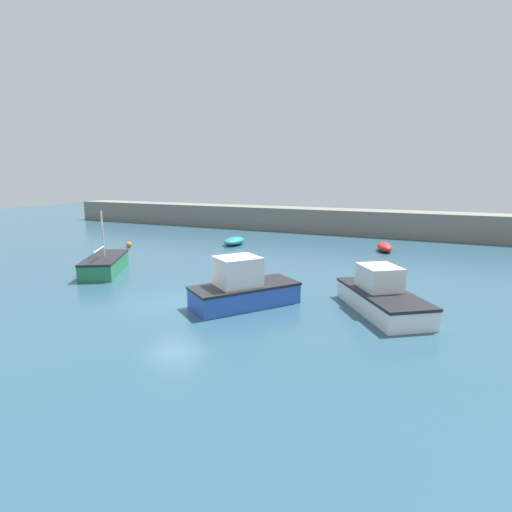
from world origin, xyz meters
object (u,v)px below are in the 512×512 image
object	(u,v)px
motorboat_with_cabin	(243,288)
mooring_buoy_white	(363,278)
open_tender_yellow	(234,241)
fishing_dinghy_green	(385,247)
sailboat_short_mast	(105,264)
motorboat_grey_hull	(382,296)
mooring_buoy_orange	(129,245)

from	to	relation	value
motorboat_with_cabin	mooring_buoy_white	size ratio (longest dim) A/B	10.45
open_tender_yellow	fishing_dinghy_green	world-z (taller)	fishing_dinghy_green
sailboat_short_mast	motorboat_grey_hull	distance (m)	16.00
fishing_dinghy_green	mooring_buoy_orange	xyz separation A→B (m)	(-19.16, -6.87, -0.12)
motorboat_grey_hull	fishing_dinghy_green	world-z (taller)	motorboat_grey_hull
motorboat_grey_hull	mooring_buoy_white	bearing A→B (deg)	164.35
open_tender_yellow	motorboat_with_cabin	size ratio (longest dim) A/B	0.53
sailboat_short_mast	mooring_buoy_orange	distance (m)	8.80
open_tender_yellow	mooring_buoy_orange	xyz separation A→B (m)	(-7.22, -4.68, -0.10)
motorboat_with_cabin	motorboat_grey_hull	size ratio (longest dim) A/B	0.94
open_tender_yellow	motorboat_with_cabin	bearing A→B (deg)	-153.23
motorboat_grey_hull	mooring_buoy_orange	world-z (taller)	motorboat_grey_hull
motorboat_with_cabin	mooring_buoy_orange	world-z (taller)	motorboat_with_cabin
mooring_buoy_white	mooring_buoy_orange	size ratio (longest dim) A/B	1.09
motorboat_with_cabin	fishing_dinghy_green	world-z (taller)	motorboat_with_cabin
open_tender_yellow	motorboat_grey_hull	distance (m)	18.32
sailboat_short_mast	mooring_buoy_orange	world-z (taller)	sailboat_short_mast
mooring_buoy_orange	motorboat_with_cabin	bearing A→B (deg)	-31.94
sailboat_short_mast	fishing_dinghy_green	distance (m)	20.19
fishing_dinghy_green	mooring_buoy_white	size ratio (longest dim) A/B	5.04
fishing_dinghy_green	mooring_buoy_white	distance (m)	10.06
mooring_buoy_orange	sailboat_short_mast	bearing A→B (deg)	-56.71
fishing_dinghy_green	mooring_buoy_orange	distance (m)	20.35
sailboat_short_mast	open_tender_yellow	xyz separation A→B (m)	(2.39, 12.03, -0.19)
sailboat_short_mast	open_tender_yellow	distance (m)	12.27
motorboat_with_cabin	mooring_buoy_orange	distance (m)	17.79
motorboat_grey_hull	mooring_buoy_white	distance (m)	4.67
sailboat_short_mast	motorboat_with_cabin	xyz separation A→B (m)	(10.26, -2.05, 0.30)
open_tender_yellow	fishing_dinghy_green	xyz separation A→B (m)	(11.94, 2.20, 0.02)
mooring_buoy_white	mooring_buoy_orange	bearing A→B (deg)	170.61
motorboat_with_cabin	mooring_buoy_white	world-z (taller)	motorboat_with_cabin
motorboat_grey_hull	mooring_buoy_orange	bearing A→B (deg)	-144.90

